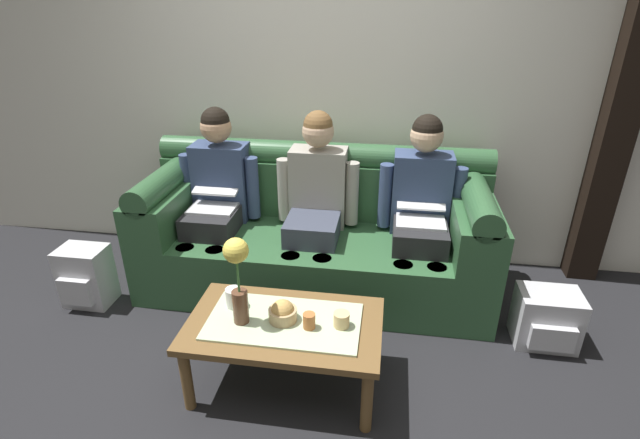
{
  "coord_description": "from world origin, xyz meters",
  "views": [
    {
      "loc": [
        0.47,
        -1.73,
        1.89
      ],
      "look_at": [
        0.09,
        0.77,
        0.69
      ],
      "focal_mm": 26.6,
      "sensor_mm": 36.0,
      "label": 1
    }
  ],
  "objects_px": {
    "coffee_table": "(284,330)",
    "flower_vase": "(238,272)",
    "cup_near_right": "(342,320)",
    "cup_far_center": "(234,298)",
    "backpack_right": "(547,319)",
    "snack_bowl": "(283,312)",
    "person_right": "(421,204)",
    "backpack_left": "(86,277)",
    "person_left": "(217,192)",
    "couch": "(316,235)",
    "person_middle": "(316,197)",
    "cup_near_left": "(309,321)"
  },
  "relations": [
    {
      "from": "coffee_table",
      "to": "flower_vase",
      "type": "xyz_separation_m",
      "value": [
        -0.21,
        -0.04,
        0.34
      ]
    },
    {
      "from": "cup_near_right",
      "to": "cup_far_center",
      "type": "distance_m",
      "value": 0.58
    },
    {
      "from": "backpack_right",
      "to": "cup_far_center",
      "type": "bearing_deg",
      "value": -164.58
    },
    {
      "from": "snack_bowl",
      "to": "cup_far_center",
      "type": "relative_size",
      "value": 1.35
    },
    {
      "from": "snack_bowl",
      "to": "person_right",
      "type": "bearing_deg",
      "value": 55.2
    },
    {
      "from": "cup_far_center",
      "to": "backpack_left",
      "type": "height_order",
      "value": "cup_far_center"
    },
    {
      "from": "person_left",
      "to": "cup_far_center",
      "type": "height_order",
      "value": "person_left"
    },
    {
      "from": "couch",
      "to": "person_middle",
      "type": "height_order",
      "value": "person_middle"
    },
    {
      "from": "cup_near_left",
      "to": "backpack_right",
      "type": "height_order",
      "value": "cup_near_left"
    },
    {
      "from": "person_left",
      "to": "flower_vase",
      "type": "height_order",
      "value": "person_left"
    },
    {
      "from": "couch",
      "to": "person_right",
      "type": "bearing_deg",
      "value": -0.33
    },
    {
      "from": "person_left",
      "to": "person_middle",
      "type": "distance_m",
      "value": 0.69
    },
    {
      "from": "person_middle",
      "to": "person_left",
      "type": "bearing_deg",
      "value": -179.94
    },
    {
      "from": "couch",
      "to": "coffee_table",
      "type": "distance_m",
      "value": 1.02
    },
    {
      "from": "backpack_right",
      "to": "person_left",
      "type": "bearing_deg",
      "value": 168.0
    },
    {
      "from": "person_middle",
      "to": "cup_near_right",
      "type": "relative_size",
      "value": 15.4
    },
    {
      "from": "cup_near_left",
      "to": "backpack_right",
      "type": "bearing_deg",
      "value": 24.3
    },
    {
      "from": "person_middle",
      "to": "backpack_right",
      "type": "relative_size",
      "value": 3.49
    },
    {
      "from": "snack_bowl",
      "to": "cup_far_center",
      "type": "distance_m",
      "value": 0.29
    },
    {
      "from": "flower_vase",
      "to": "snack_bowl",
      "type": "xyz_separation_m",
      "value": [
        0.2,
        0.04,
        -0.24
      ]
    },
    {
      "from": "cup_far_center",
      "to": "cup_near_left",
      "type": "bearing_deg",
      "value": -15.34
    },
    {
      "from": "couch",
      "to": "coffee_table",
      "type": "bearing_deg",
      "value": -90.0
    },
    {
      "from": "coffee_table",
      "to": "flower_vase",
      "type": "bearing_deg",
      "value": -169.62
    },
    {
      "from": "person_left",
      "to": "flower_vase",
      "type": "distance_m",
      "value": 1.16
    },
    {
      "from": "cup_near_left",
      "to": "cup_far_center",
      "type": "relative_size",
      "value": 0.76
    },
    {
      "from": "backpack_left",
      "to": "backpack_right",
      "type": "xyz_separation_m",
      "value": [
        2.91,
        0.04,
        -0.03
      ]
    },
    {
      "from": "person_middle",
      "to": "coffee_table",
      "type": "distance_m",
      "value": 1.06
    },
    {
      "from": "person_right",
      "to": "snack_bowl",
      "type": "distance_m",
      "value": 1.24
    },
    {
      "from": "couch",
      "to": "person_middle",
      "type": "xyz_separation_m",
      "value": [
        0.0,
        -0.0,
        0.29
      ]
    },
    {
      "from": "cup_near_left",
      "to": "person_left",
      "type": "bearing_deg",
      "value": 128.4
    },
    {
      "from": "person_left",
      "to": "cup_far_center",
      "type": "bearing_deg",
      "value": -66.2
    },
    {
      "from": "couch",
      "to": "person_right",
      "type": "relative_size",
      "value": 1.91
    },
    {
      "from": "person_middle",
      "to": "cup_near_left",
      "type": "height_order",
      "value": "person_middle"
    },
    {
      "from": "person_middle",
      "to": "cup_near_right",
      "type": "height_order",
      "value": "person_middle"
    },
    {
      "from": "backpack_left",
      "to": "flower_vase",
      "type": "bearing_deg",
      "value": -23.75
    },
    {
      "from": "couch",
      "to": "backpack_right",
      "type": "bearing_deg",
      "value": -17.62
    },
    {
      "from": "person_middle",
      "to": "backpack_right",
      "type": "bearing_deg",
      "value": -17.49
    },
    {
      "from": "person_middle",
      "to": "person_right",
      "type": "height_order",
      "value": "same"
    },
    {
      "from": "person_middle",
      "to": "backpack_right",
      "type": "distance_m",
      "value": 1.6
    },
    {
      "from": "snack_bowl",
      "to": "backpack_right",
      "type": "height_order",
      "value": "snack_bowl"
    },
    {
      "from": "couch",
      "to": "cup_far_center",
      "type": "height_order",
      "value": "couch"
    },
    {
      "from": "coffee_table",
      "to": "cup_near_right",
      "type": "xyz_separation_m",
      "value": [
        0.29,
        0.0,
        0.1
      ]
    },
    {
      "from": "person_middle",
      "to": "backpack_left",
      "type": "xyz_separation_m",
      "value": [
        -1.47,
        -0.5,
        -0.46
      ]
    },
    {
      "from": "couch",
      "to": "flower_vase",
      "type": "relative_size",
      "value": 5.01
    },
    {
      "from": "flower_vase",
      "to": "coffee_table",
      "type": "bearing_deg",
      "value": 10.38
    },
    {
      "from": "coffee_table",
      "to": "backpack_right",
      "type": "relative_size",
      "value": 2.81
    },
    {
      "from": "person_left",
      "to": "cup_near_right",
      "type": "relative_size",
      "value": 15.4
    },
    {
      "from": "couch",
      "to": "flower_vase",
      "type": "height_order",
      "value": "couch"
    },
    {
      "from": "coffee_table",
      "to": "person_left",
      "type": "bearing_deg",
      "value": 124.46
    },
    {
      "from": "person_middle",
      "to": "flower_vase",
      "type": "xyz_separation_m",
      "value": [
        -0.21,
        -1.05,
        0.04
      ]
    }
  ]
}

